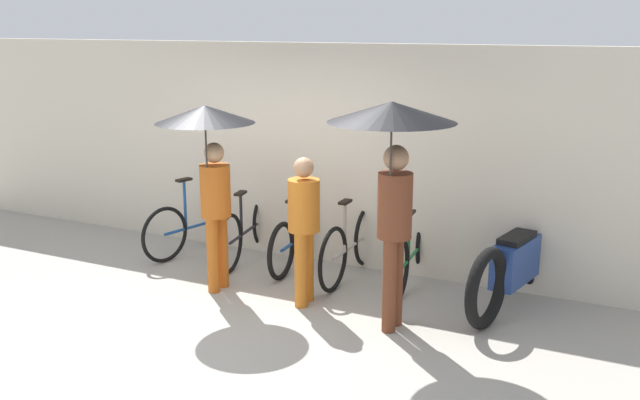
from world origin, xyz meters
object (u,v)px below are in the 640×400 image
at_px(motorcycle, 515,265).
at_px(parked_bicycle_4, 413,253).
at_px(pedestrian_center, 304,221).
at_px(parked_bicycle_2, 299,238).
at_px(pedestrian_leading, 209,146).
at_px(parked_bicycle_0, 198,224).
at_px(parked_bicycle_1, 248,229).
at_px(pedestrian_trailing, 393,148).
at_px(parked_bicycle_3, 351,245).

bearing_deg(motorcycle, parked_bicycle_4, 93.45).
bearing_deg(parked_bicycle_4, pedestrian_center, 137.32).
distance_m(parked_bicycle_2, pedestrian_leading, 1.74).
height_order(pedestrian_center, motorcycle, pedestrian_center).
relative_size(parked_bicycle_0, parked_bicycle_4, 0.97).
bearing_deg(motorcycle, pedestrian_leading, 120.07).
bearing_deg(parked_bicycle_4, motorcycle, -102.24).
bearing_deg(motorcycle, pedestrian_center, 125.52).
relative_size(parked_bicycle_1, pedestrian_trailing, 0.82).
relative_size(parked_bicycle_2, parked_bicycle_4, 0.93).
height_order(parked_bicycle_1, pedestrian_center, pedestrian_center).
bearing_deg(parked_bicycle_2, parked_bicycle_4, -92.71).
distance_m(parked_bicycle_2, pedestrian_trailing, 2.48).
height_order(pedestrian_leading, pedestrian_trailing, pedestrian_trailing).
xyz_separation_m(parked_bicycle_1, pedestrian_trailing, (2.32, -1.27, 1.37)).
distance_m(parked_bicycle_2, parked_bicycle_3, 0.70).
bearing_deg(parked_bicycle_1, parked_bicycle_0, 85.63).
distance_m(parked_bicycle_3, motorcycle, 1.83).
relative_size(parked_bicycle_0, pedestrian_center, 1.10).
bearing_deg(pedestrian_center, parked_bicycle_1, -43.64).
distance_m(parked_bicycle_3, parked_bicycle_4, 0.71).
height_order(parked_bicycle_0, pedestrian_trailing, pedestrian_trailing).
bearing_deg(parked_bicycle_4, pedestrian_trailing, -175.38).
height_order(parked_bicycle_0, motorcycle, parked_bicycle_0).
relative_size(parked_bicycle_3, pedestrian_trailing, 0.79).
height_order(parked_bicycle_4, pedestrian_center, pedestrian_center).
bearing_deg(parked_bicycle_2, pedestrian_trailing, -132.28).
xyz_separation_m(parked_bicycle_0, parked_bicycle_3, (2.10, 0.01, 0.01)).
xyz_separation_m(parked_bicycle_1, parked_bicycle_2, (0.70, 0.00, -0.02)).
bearing_deg(parked_bicycle_0, pedestrian_center, -102.37).
relative_size(parked_bicycle_1, pedestrian_center, 1.16).
xyz_separation_m(pedestrian_leading, pedestrian_trailing, (2.04, -0.13, 0.16)).
bearing_deg(parked_bicycle_4, parked_bicycle_3, 93.16).
bearing_deg(motorcycle, parked_bicycle_0, 100.22).
relative_size(parked_bicycle_4, motorcycle, 0.82).
relative_size(parked_bicycle_3, pedestrian_leading, 0.84).
distance_m(parked_bicycle_0, parked_bicycle_2, 1.40).
xyz_separation_m(parked_bicycle_0, parked_bicycle_1, (0.70, 0.07, 0.00)).
height_order(parked_bicycle_0, parked_bicycle_1, parked_bicycle_1).
distance_m(pedestrian_center, motorcycle, 2.18).
distance_m(parked_bicycle_3, pedestrian_trailing, 2.04).
height_order(parked_bicycle_2, motorcycle, parked_bicycle_2).
bearing_deg(parked_bicycle_3, parked_bicycle_1, 86.23).
distance_m(parked_bicycle_4, pedestrian_trailing, 1.92).
bearing_deg(parked_bicycle_0, pedestrian_trailing, -98.98).
bearing_deg(pedestrian_leading, parked_bicycle_4, -148.96).
bearing_deg(motorcycle, parked_bicycle_2, 98.28).
xyz_separation_m(parked_bicycle_0, parked_bicycle_4, (2.79, 0.10, -0.01)).
distance_m(parked_bicycle_1, motorcycle, 3.23).
bearing_deg(parked_bicycle_1, pedestrian_leading, -176.38).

